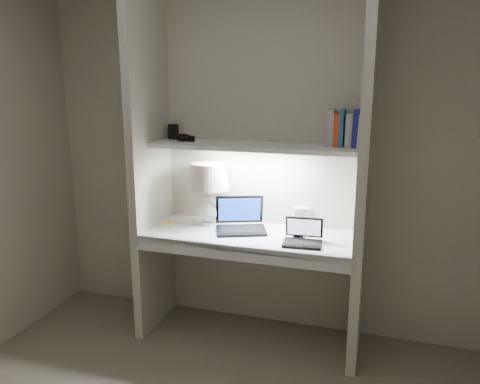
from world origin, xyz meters
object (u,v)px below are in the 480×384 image
at_px(table_lamp, 208,183).
at_px(book_row, 345,129).
at_px(laptop_netbook, 303,237).
at_px(speaker, 302,218).
at_px(laptop_main, 241,222).

bearing_deg(table_lamp, book_row, 3.87).
xyz_separation_m(table_lamp, book_row, (0.92, 0.06, 0.41)).
xyz_separation_m(laptop_netbook, speaker, (-0.07, 0.32, 0.04)).
bearing_deg(speaker, laptop_netbook, -96.96).
xyz_separation_m(table_lamp, speaker, (0.65, 0.12, -0.23)).
relative_size(table_lamp, laptop_main, 1.07).
xyz_separation_m(laptop_main, speaker, (0.40, 0.17, 0.02)).
xyz_separation_m(table_lamp, laptop_main, (0.25, -0.05, -0.25)).
bearing_deg(laptop_main, table_lamp, 147.52).
relative_size(laptop_netbook, speaker, 1.71).
distance_m(laptop_main, speaker, 0.43).
bearing_deg(table_lamp, laptop_main, -10.59).
relative_size(table_lamp, speaker, 2.99).
bearing_deg(laptop_netbook, speaker, 97.38).
relative_size(laptop_main, laptop_netbook, 1.64).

